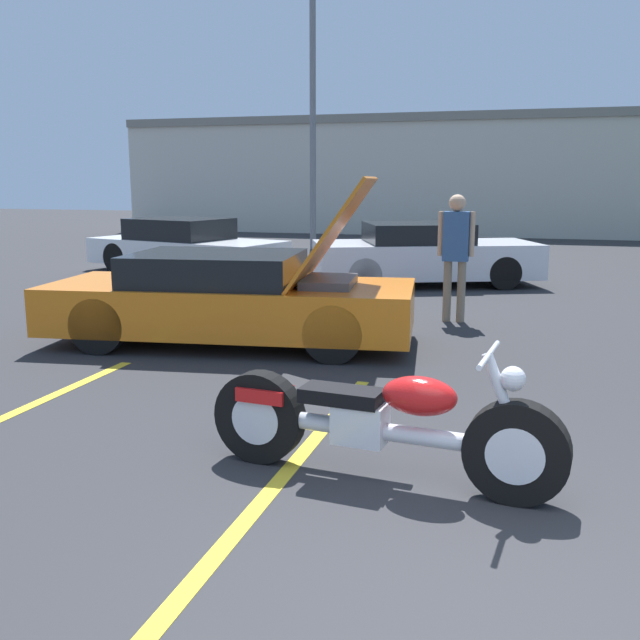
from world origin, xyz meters
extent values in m
cube|color=yellow|center=(-1.68, 1.57, 0.00)|extent=(0.12, 4.68, 0.01)
cube|color=beige|center=(0.00, 25.35, 2.20)|extent=(32.00, 4.00, 4.40)
cube|color=slate|center=(0.00, 25.35, 4.25)|extent=(32.00, 4.20, 0.30)
cylinder|color=slate|center=(-6.35, 17.40, 4.33)|extent=(0.18, 0.18, 8.66)
cylinder|color=black|center=(-0.13, 1.50, 0.34)|extent=(0.68, 0.23, 0.67)
cylinder|color=black|center=(-1.94, 1.68, 0.34)|extent=(0.68, 0.23, 0.67)
cylinder|color=silver|center=(-0.13, 1.50, 0.34)|extent=(0.38, 0.21, 0.37)
cylinder|color=silver|center=(-1.94, 1.68, 0.34)|extent=(0.38, 0.21, 0.37)
cylinder|color=silver|center=(-1.04, 1.59, 0.35)|extent=(1.55, 0.28, 0.12)
cube|color=silver|center=(-1.17, 1.60, 0.39)|extent=(0.38, 0.28, 0.28)
ellipsoid|color=red|center=(-0.76, 1.56, 0.63)|extent=(0.53, 0.33, 0.26)
cube|color=black|center=(-1.31, 1.62, 0.57)|extent=(0.58, 0.32, 0.10)
cube|color=red|center=(-1.89, 1.68, 0.52)|extent=(0.39, 0.26, 0.10)
cylinder|color=silver|center=(-0.22, 1.51, 0.66)|extent=(0.31, 0.10, 0.63)
cylinder|color=silver|center=(-0.33, 1.52, 0.95)|extent=(0.11, 0.70, 0.04)
sphere|color=silver|center=(-0.18, 1.50, 0.81)|extent=(0.16, 0.16, 0.16)
cylinder|color=silver|center=(-1.43, 1.74, 0.29)|extent=(1.18, 0.21, 0.09)
cube|color=orange|center=(-3.67, 5.15, 0.47)|extent=(4.69, 2.32, 0.58)
cube|color=black|center=(-3.85, 5.13, 0.95)|extent=(2.21, 1.82, 0.38)
cylinder|color=black|center=(-2.19, 4.58, 0.34)|extent=(0.70, 0.31, 0.68)
cylinder|color=black|center=(-2.38, 6.09, 0.34)|extent=(0.70, 0.31, 0.68)
cylinder|color=black|center=(-4.96, 4.21, 0.34)|extent=(0.70, 0.31, 0.68)
cylinder|color=black|center=(-5.15, 5.73, 0.34)|extent=(0.70, 0.31, 0.68)
cube|color=orange|center=(-2.40, 5.32, 1.41)|extent=(1.14, 1.71, 1.31)
cube|color=#4C4C51|center=(-2.44, 5.31, 0.72)|extent=(0.72, 1.03, 0.28)
cube|color=silver|center=(-2.10, 11.01, 0.50)|extent=(4.64, 3.30, 0.66)
cube|color=black|center=(-2.26, 10.94, 1.02)|extent=(2.40, 2.25, 0.38)
cylinder|color=black|center=(-0.57, 10.76, 0.31)|extent=(0.66, 0.44, 0.63)
cylinder|color=black|center=(-1.18, 12.25, 0.31)|extent=(0.66, 0.44, 0.63)
cylinder|color=black|center=(-3.02, 9.76, 0.31)|extent=(0.66, 0.44, 0.63)
cylinder|color=black|center=(-3.63, 11.26, 0.31)|extent=(0.66, 0.44, 0.63)
cube|color=white|center=(-7.46, 11.41, 0.45)|extent=(4.77, 2.83, 0.55)
cube|color=black|center=(-7.63, 11.46, 0.96)|extent=(2.35, 2.04, 0.46)
cylinder|color=black|center=(-6.31, 10.32, 0.32)|extent=(0.68, 0.38, 0.65)
cylinder|color=black|center=(-5.92, 11.80, 0.32)|extent=(0.68, 0.38, 0.65)
cylinder|color=black|center=(-8.99, 11.02, 0.32)|extent=(0.68, 0.38, 0.65)
cylinder|color=black|center=(-8.61, 12.50, 0.32)|extent=(0.68, 0.38, 0.65)
cylinder|color=gray|center=(-1.24, 7.37, 0.44)|extent=(0.12, 0.12, 0.89)
cylinder|color=gray|center=(-1.04, 7.37, 0.44)|extent=(0.12, 0.12, 0.89)
cube|color=#335B93|center=(-1.14, 7.37, 1.24)|extent=(0.36, 0.20, 0.70)
cylinder|color=tan|center=(-1.36, 7.37, 1.27)|extent=(0.08, 0.08, 0.63)
cylinder|color=tan|center=(-0.92, 7.37, 1.27)|extent=(0.08, 0.08, 0.63)
sphere|color=tan|center=(-1.14, 7.37, 1.71)|extent=(0.24, 0.24, 0.24)
camera|label=1|loc=(-0.12, -2.93, 2.03)|focal=40.00mm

